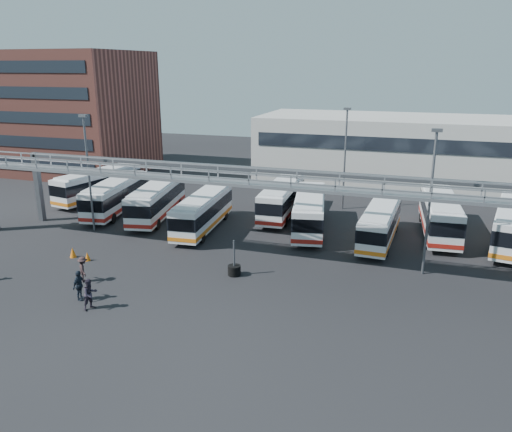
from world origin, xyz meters
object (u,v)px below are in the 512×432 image
(light_pole_left, at_px, (88,167))
(cone_right, at_px, (73,252))
(pedestrian_b, at_px, (90,294))
(bus_0, at_px, (98,184))
(bus_6, at_px, (380,223))
(bus_1, at_px, (116,195))
(light_pole_mid, at_px, (430,195))
(bus_2, at_px, (157,199))
(pedestrian_d, at_px, (79,285))
(bus_5, at_px, (310,211))
(pedestrian_c, at_px, (83,269))
(cone_left, at_px, (87,256))
(bus_4, at_px, (282,198))
(bus_7, at_px, (440,213))
(bus_3, at_px, (203,211))
(light_pole_back, at_px, (345,153))
(tire_stack, at_px, (234,269))

(light_pole_left, xyz_separation_m, cone_right, (2.46, -6.11, -5.33))
(pedestrian_b, bearing_deg, cone_right, 66.04)
(bus_0, distance_m, bus_6, 30.56)
(bus_1, bearing_deg, light_pole_mid, -21.71)
(bus_2, relative_size, bus_6, 1.11)
(pedestrian_d, bearing_deg, bus_5, -34.68)
(bus_1, height_order, pedestrian_c, bus_1)
(bus_1, distance_m, cone_left, 13.03)
(light_pole_mid, xyz_separation_m, bus_0, (-33.79, 10.11, -3.90))
(bus_4, distance_m, bus_7, 14.49)
(pedestrian_d, bearing_deg, bus_6, -49.15)
(bus_3, height_order, cone_left, bus_3)
(light_pole_left, distance_m, light_pole_back, 24.41)
(light_pole_left, bearing_deg, bus_2, 55.80)
(light_pole_left, height_order, cone_left, light_pole_left)
(light_pole_mid, height_order, bus_7, light_pole_mid)
(bus_7, xyz_separation_m, tire_stack, (-13.74, -13.86, -1.46))
(bus_5, bearing_deg, bus_2, 172.79)
(bus_1, relative_size, bus_7, 0.97)
(bus_2, relative_size, bus_7, 0.97)
(bus_1, relative_size, pedestrian_b, 5.74)
(bus_4, bearing_deg, bus_3, -133.61)
(pedestrian_c, height_order, cone_right, pedestrian_c)
(light_pole_mid, bearing_deg, light_pole_back, 118.07)
(bus_1, bearing_deg, cone_right, -81.60)
(pedestrian_d, height_order, cone_right, pedestrian_d)
(bus_7, relative_size, pedestrian_b, 5.91)
(light_pole_mid, bearing_deg, bus_0, 163.35)
(pedestrian_c, relative_size, tire_stack, 0.68)
(bus_7, distance_m, cone_right, 30.46)
(bus_5, height_order, pedestrian_d, bus_5)
(light_pole_mid, relative_size, cone_right, 12.87)
(bus_6, distance_m, bus_7, 5.97)
(tire_stack, bearing_deg, bus_5, 76.07)
(bus_1, relative_size, bus_5, 0.99)
(bus_0, xyz_separation_m, pedestrian_b, (14.79, -21.98, -0.85))
(bus_1, xyz_separation_m, bus_4, (15.94, 4.07, -0.03))
(bus_4, xyz_separation_m, cone_left, (-10.78, -15.94, -1.47))
(light_pole_back, distance_m, cone_right, 27.21)
(bus_5, xyz_separation_m, pedestrian_d, (-10.67, -18.05, -0.86))
(bus_0, bearing_deg, pedestrian_d, -47.08)
(cone_left, relative_size, cone_right, 0.84)
(light_pole_back, distance_m, bus_2, 19.09)
(light_pole_back, bearing_deg, cone_right, -131.09)
(bus_6, distance_m, pedestrian_d, 23.85)
(bus_6, relative_size, pedestrian_c, 5.70)
(bus_1, bearing_deg, light_pole_back, 12.66)
(light_pole_mid, xyz_separation_m, pedestrian_c, (-21.93, -8.61, -4.84))
(pedestrian_b, bearing_deg, light_pole_mid, -36.02)
(light_pole_back, xyz_separation_m, bus_1, (-21.22, -8.48, -3.90))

